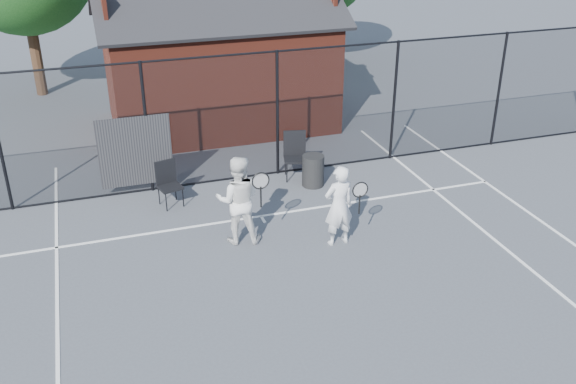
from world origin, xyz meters
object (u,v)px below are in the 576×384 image
object	(u,v)px
player_back	(238,200)
chair_left	(170,185)
chair_right	(295,157)
waste_bin	(313,171)
player_front	(339,206)
clubhouse	(218,68)

from	to	relation	value
player_back	chair_left	world-z (taller)	player_back
chair_right	waste_bin	bearing A→B (deg)	-49.00
player_back	chair_left	distance (m)	2.22
player_back	player_front	bearing A→B (deg)	-21.38
player_front	chair_right	distance (m)	3.14
clubhouse	player_back	bearing A→B (deg)	-99.78
clubhouse	waste_bin	distance (m)	5.17
chair_left	chair_right	world-z (taller)	chair_right
player_front	player_back	xyz separation A→B (m)	(-1.80, 0.70, 0.07)
player_front	waste_bin	world-z (taller)	player_front
player_back	chair_right	xyz separation A→B (m)	(1.98, 2.42, -0.34)
player_back	waste_bin	distance (m)	3.00
chair_left	waste_bin	distance (m)	3.28
player_front	player_back	size ratio (longest dim) A/B	0.92
player_back	chair_left	bearing A→B (deg)	118.34
player_front	waste_bin	distance (m)	2.70
player_back	chair_left	size ratio (longest dim) A/B	1.82
chair_left	chair_right	bearing A→B (deg)	-5.53
chair_right	waste_bin	world-z (taller)	chair_right
clubhouse	chair_right	bearing A→B (deg)	-79.58
waste_bin	player_front	bearing A→B (deg)	-99.74
clubhouse	waste_bin	bearing A→B (deg)	-77.67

